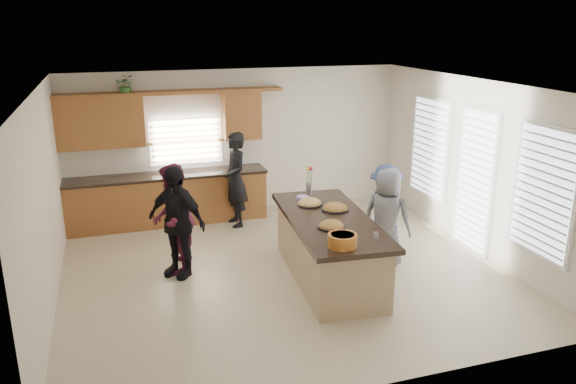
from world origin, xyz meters
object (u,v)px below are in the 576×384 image
object	(u,v)px
salad_bowl	(342,240)
woman_left_mid	(173,219)
woman_right_back	(385,209)
woman_right_front	(387,217)
island	(329,250)
woman_left_front	(176,222)
woman_left_back	(235,180)

from	to	relation	value
salad_bowl	woman_left_mid	xyz separation A→B (m)	(-1.87, 2.00, -0.21)
woman_right_back	woman_right_front	bearing A→B (deg)	164.82
island	woman_right_front	distance (m)	1.10
salad_bowl	woman_left_front	xyz separation A→B (m)	(-1.85, 1.84, -0.20)
island	woman_left_front	distance (m)	2.28
woman_left_mid	woman_right_front	distance (m)	3.24
woman_right_back	island	bearing A→B (deg)	126.55
woman_left_mid	woman_right_front	size ratio (longest dim) A/B	1.07
woman_right_front	woman_left_mid	bearing A→B (deg)	34.23
woman_left_back	salad_bowl	bearing A→B (deg)	3.22
salad_bowl	woman_left_mid	world-z (taller)	woman_left_mid
salad_bowl	woman_right_front	size ratio (longest dim) A/B	0.24
woman_left_front	woman_right_front	distance (m)	3.18
salad_bowl	woman_left_back	world-z (taller)	woman_left_back
woman_right_front	salad_bowl	bearing A→B (deg)	92.01
woman_left_back	woman_right_front	xyz separation A→B (m)	(1.82, -2.44, -0.10)
island	salad_bowl	world-z (taller)	salad_bowl
woman_left_back	woman_right_front	bearing A→B (deg)	31.52
island	woman_right_back	xyz separation A→B (m)	(1.23, 0.63, 0.29)
woman_left_back	woman_right_front	size ratio (longest dim) A/B	1.13
woman_left_front	woman_left_back	bearing A→B (deg)	99.83
island	woman_right_back	world-z (taller)	woman_right_back
island	woman_left_back	distance (m)	2.78
woman_left_back	woman_right_back	xyz separation A→B (m)	(2.02, -2.00, -0.13)
woman_right_front	woman_right_back	bearing A→B (deg)	-66.64
woman_right_back	salad_bowl	bearing A→B (deg)	147.95
woman_left_front	woman_right_front	bearing A→B (deg)	34.22
island	woman_left_front	xyz separation A→B (m)	(-2.10, 0.80, 0.39)
woman_left_mid	woman_right_back	distance (m)	3.37
woman_left_back	woman_left_mid	world-z (taller)	woman_left_back
salad_bowl	woman_right_back	size ratio (longest dim) A/B	0.25
island	woman_right_back	bearing A→B (deg)	32.04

